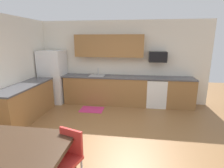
# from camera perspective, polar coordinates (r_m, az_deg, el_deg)

# --- Properties ---
(ground_plane) EXTENTS (12.00, 12.00, 0.00)m
(ground_plane) POSITION_cam_1_polar(r_m,az_deg,el_deg) (3.96, -2.15, -17.78)
(ground_plane) COLOR olive
(wall_back) EXTENTS (5.80, 0.10, 2.70)m
(wall_back) POSITION_cam_1_polar(r_m,az_deg,el_deg) (6.04, 2.23, 6.98)
(wall_back) COLOR silver
(wall_back) RESTS_ON ground
(cabinet_run_back) EXTENTS (2.69, 0.60, 0.90)m
(cabinet_run_back) POSITION_cam_1_polar(r_m,az_deg,el_deg) (5.93, -2.11, -2.03)
(cabinet_run_back) COLOR olive
(cabinet_run_back) RESTS_ON ground
(cabinet_run_back_right) EXTENTS (0.86, 0.60, 0.90)m
(cabinet_run_back_right) POSITION_cam_1_polar(r_m,az_deg,el_deg) (6.00, 20.85, -2.78)
(cabinet_run_back_right) COLOR olive
(cabinet_run_back_right) RESTS_ON ground
(cabinet_run_left) EXTENTS (0.60, 2.00, 0.90)m
(cabinet_run_left) POSITION_cam_1_polar(r_m,az_deg,el_deg) (5.30, -25.92, -5.45)
(cabinet_run_left) COLOR olive
(cabinet_run_left) RESTS_ON ground
(countertop_back) EXTENTS (4.80, 0.64, 0.04)m
(countertop_back) POSITION_cam_1_polar(r_m,az_deg,el_deg) (5.76, 1.83, 2.31)
(countertop_back) COLOR #4C4C51
(countertop_back) RESTS_ON cabinet_run_back
(countertop_left) EXTENTS (0.64, 2.00, 0.04)m
(countertop_left) POSITION_cam_1_polar(r_m,az_deg,el_deg) (5.17, -26.46, -0.52)
(countertop_left) COLOR #4C4C51
(countertop_left) RESTS_ON cabinet_run_left
(upper_cabinets_back) EXTENTS (2.20, 0.34, 0.70)m
(upper_cabinets_back) POSITION_cam_1_polar(r_m,az_deg,el_deg) (5.82, -0.96, 12.16)
(upper_cabinets_back) COLOR olive
(refrigerator) EXTENTS (0.76, 0.70, 1.75)m
(refrigerator) POSITION_cam_1_polar(r_m,az_deg,el_deg) (6.31, -18.34, 2.22)
(refrigerator) COLOR white
(refrigerator) RESTS_ON ground
(oven_range) EXTENTS (0.60, 0.60, 0.91)m
(oven_range) POSITION_cam_1_polar(r_m,az_deg,el_deg) (5.88, 13.89, -2.54)
(oven_range) COLOR white
(oven_range) RESTS_ON ground
(microwave) EXTENTS (0.54, 0.36, 0.32)m
(microwave) POSITION_cam_1_polar(r_m,az_deg,el_deg) (5.77, 14.45, 8.45)
(microwave) COLOR black
(sink_basin) EXTENTS (0.48, 0.40, 0.14)m
(sink_basin) POSITION_cam_1_polar(r_m,az_deg,el_deg) (5.88, -4.81, 2.11)
(sink_basin) COLOR #A5A8AD
(sink_basin) RESTS_ON countertop_back
(sink_faucet) EXTENTS (0.02, 0.02, 0.24)m
(sink_faucet) POSITION_cam_1_polar(r_m,az_deg,el_deg) (6.03, -4.46, 3.95)
(sink_faucet) COLOR #B2B5BA
(sink_faucet) RESTS_ON countertop_back
(dining_table) EXTENTS (1.40, 0.90, 0.74)m
(dining_table) POSITION_cam_1_polar(r_m,az_deg,el_deg) (2.83, -28.20, -17.52)
(dining_table) COLOR #422D1E
(dining_table) RESTS_ON ground
(chair_near_table) EXTENTS (0.50, 0.50, 0.85)m
(chair_near_table) POSITION_cam_1_polar(r_m,az_deg,el_deg) (2.78, -14.27, -21.17)
(chair_near_table) COLOR red
(chair_near_table) RESTS_ON ground
(floor_mat) EXTENTS (0.70, 0.50, 0.01)m
(floor_mat) POSITION_cam_1_polar(r_m,az_deg,el_deg) (5.54, -6.50, -8.14)
(floor_mat) COLOR #CC3372
(floor_mat) RESTS_ON ground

